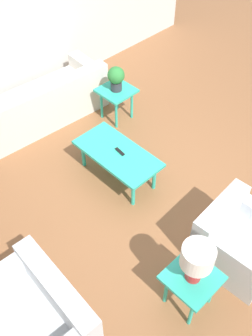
# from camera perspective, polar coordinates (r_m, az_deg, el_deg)

# --- Properties ---
(ground_plane) EXTENTS (14.00, 14.00, 0.00)m
(ground_plane) POSITION_cam_1_polar(r_m,az_deg,el_deg) (5.24, 5.93, -3.70)
(ground_plane) COLOR #8E5B38
(wall_right) EXTENTS (0.12, 7.20, 2.70)m
(wall_right) POSITION_cam_1_polar(r_m,az_deg,el_deg) (6.32, -15.62, 20.22)
(wall_right) COLOR silver
(wall_right) RESTS_ON ground_plane
(sofa) EXTENTS (0.96, 2.07, 0.75)m
(sofa) POSITION_cam_1_polar(r_m,az_deg,el_deg) (6.26, -11.95, 9.12)
(sofa) COLOR silver
(sofa) RESTS_ON ground_plane
(armchair) EXTENTS (0.88, 0.87, 0.72)m
(armchair) POSITION_cam_1_polar(r_m,az_deg,el_deg) (4.60, 15.89, -10.16)
(armchair) COLOR silver
(armchair) RESTS_ON ground_plane
(loveseat) EXTENTS (1.19, 0.90, 0.72)m
(loveseat) POSITION_cam_1_polar(r_m,az_deg,el_deg) (4.13, -12.92, -20.67)
(loveseat) COLOR silver
(loveseat) RESTS_ON ground_plane
(coffee_table) EXTENTS (1.17, 0.58, 0.45)m
(coffee_table) POSITION_cam_1_polar(r_m,az_deg,el_deg) (5.13, -1.24, 1.87)
(coffee_table) COLOR #2DB79E
(coffee_table) RESTS_ON ground_plane
(side_table_plant) EXTENTS (0.50, 0.50, 0.53)m
(side_table_plant) POSITION_cam_1_polar(r_m,az_deg,el_deg) (6.06, -1.40, 10.63)
(side_table_plant) COLOR #2DB79E
(side_table_plant) RESTS_ON ground_plane
(side_table_lamp) EXTENTS (0.50, 0.50, 0.53)m
(side_table_lamp) POSITION_cam_1_polar(r_m,az_deg,el_deg) (4.08, 9.48, -15.88)
(side_table_lamp) COLOR #2DB79E
(side_table_lamp) RESTS_ON ground_plane
(potted_plant) EXTENTS (0.25, 0.25, 0.38)m
(potted_plant) POSITION_cam_1_polar(r_m,az_deg,el_deg) (5.89, -1.45, 13.02)
(potted_plant) COLOR #333338
(potted_plant) RESTS_ON side_table_plant
(table_lamp) EXTENTS (0.31, 0.31, 0.49)m
(table_lamp) POSITION_cam_1_polar(r_m,az_deg,el_deg) (3.72, 10.26, -12.97)
(table_lamp) COLOR red
(table_lamp) RESTS_ON side_table_lamp
(remote_control) EXTENTS (0.16, 0.06, 0.02)m
(remote_control) POSITION_cam_1_polar(r_m,az_deg,el_deg) (5.09, -0.92, 2.40)
(remote_control) COLOR black
(remote_control) RESTS_ON coffee_table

